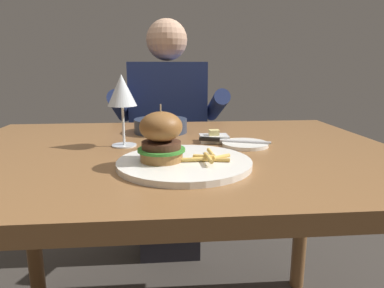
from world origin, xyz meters
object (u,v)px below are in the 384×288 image
burger_sandwich (161,136)px  butter_dish (214,138)px  wine_glass (122,92)px  diner_person (169,148)px  main_plate (184,163)px  table_knife (228,140)px  bread_plate (245,144)px  soup_bowl (161,125)px

burger_sandwich → butter_dish: burger_sandwich is taller
wine_glass → diner_person: diner_person is taller
main_plate → butter_dish: butter_dish is taller
burger_sandwich → wine_glass: wine_glass is taller
wine_glass → table_knife: 0.33m
wine_glass → table_knife: bearing=-2.6°
wine_glass → diner_person: 0.78m
butter_dish → wine_glass: bearing=-172.5°
bread_plate → diner_person: bearing=105.7°
soup_bowl → table_knife: bearing=-47.7°
butter_dish → soup_bowl: (-0.16, 0.16, 0.01)m
burger_sandwich → bread_plate: burger_sandwich is taller
table_knife → butter_dish: 0.06m
main_plate → wine_glass: bearing=126.6°
wine_glass → bread_plate: (0.34, -0.03, -0.15)m
bread_plate → table_knife: bearing=161.6°
bread_plate → soup_bowl: 0.33m
main_plate → wine_glass: (-0.16, 0.21, 0.15)m
table_knife → wine_glass: bearing=177.4°
main_plate → butter_dish: bearing=67.0°
burger_sandwich → table_knife: size_ratio=0.64×
bread_plate → wine_glass: bearing=175.1°
bread_plate → butter_dish: size_ratio=1.57×
table_knife → main_plate: bearing=-124.8°
butter_dish → table_knife: bearing=-55.7°
table_knife → butter_dish: (-0.03, 0.05, -0.00)m
table_knife → soup_bowl: (-0.19, 0.21, 0.01)m
burger_sandwich → table_knife: burger_sandwich is taller
main_plate → bread_plate: (0.19, 0.18, -0.00)m
bread_plate → diner_person: 0.77m
diner_person → bread_plate: bearing=-74.3°
bread_plate → butter_dish: butter_dish is taller
main_plate → soup_bowl: soup_bowl is taller
burger_sandwich → wine_glass: 0.25m
table_knife → diner_person: size_ratio=0.17×
main_plate → wine_glass: 0.30m
diner_person → soup_bowl: bearing=-94.4°
main_plate → diner_person: size_ratio=0.26×
main_plate → diner_person: bearing=91.1°
table_knife → butter_dish: bearing=124.3°
main_plate → diner_person: diner_person is taller
soup_bowl → diner_person: size_ratio=0.15×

